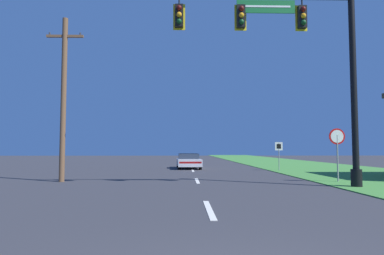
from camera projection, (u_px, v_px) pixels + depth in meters
The scene contains 7 objects.
grass_verge_right at pixel (299, 165), 33.02m from camera, with size 10.00×110.00×0.04m.
road_center_line at pixel (193, 171), 24.79m from camera, with size 0.16×34.80×0.01m.
signal_mast at pixel (302, 55), 14.22m from camera, with size 8.39×0.47×8.76m.
car_ahead at pixel (189, 161), 27.77m from camera, with size 2.04×4.74×1.19m.
stop_sign at pixel (337, 143), 16.19m from camera, with size 0.76×0.07×2.50m.
route_sign_post at pixel (279, 150), 24.94m from camera, with size 0.55×0.06×2.03m.
utility_pole_near at pixel (64, 96), 16.62m from camera, with size 1.80×0.26×8.01m.
Camera 1 is at (-0.66, -2.93, 1.56)m, focal length 32.00 mm.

